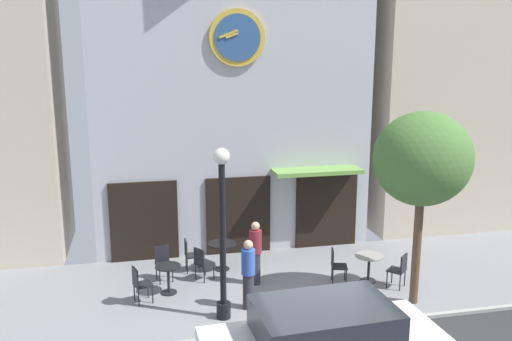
# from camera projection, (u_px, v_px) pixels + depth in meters

# --- Properties ---
(ground_plane) EXTENTS (27.66, 10.49, 0.13)m
(ground_plane) POSITION_uv_depth(u_px,v_px,m) (328.00, 337.00, 11.39)
(ground_plane) COLOR gray
(clock_building) EXTENTS (8.18, 4.09, 12.17)m
(clock_building) POSITION_uv_depth(u_px,v_px,m) (229.00, 37.00, 16.13)
(clock_building) COLOR #B2B2BC
(clock_building) RESTS_ON ground_plane
(neighbor_building_right) EXTENTS (5.02, 4.61, 14.75)m
(neighbor_building_right) POSITION_uv_depth(u_px,v_px,m) (433.00, 6.00, 18.28)
(neighbor_building_right) COLOR beige
(neighbor_building_right) RESTS_ON ground_plane
(street_lamp) EXTENTS (0.36, 0.36, 3.89)m
(street_lamp) POSITION_uv_depth(u_px,v_px,m) (223.00, 234.00, 11.76)
(street_lamp) COLOR black
(street_lamp) RESTS_ON ground_plane
(street_tree) EXTENTS (2.27, 2.04, 4.58)m
(street_tree) POSITION_uv_depth(u_px,v_px,m) (423.00, 160.00, 12.18)
(street_tree) COLOR brown
(street_tree) RESTS_ON ground_plane
(cafe_table_near_door) EXTENTS (0.63, 0.63, 0.72)m
(cafe_table_near_door) POSITION_uv_depth(u_px,v_px,m) (168.00, 275.00, 13.32)
(cafe_table_near_door) COLOR black
(cafe_table_near_door) RESTS_ON ground_plane
(cafe_table_center_left) EXTENTS (0.77, 0.77, 0.77)m
(cafe_table_center_left) POSITION_uv_depth(u_px,v_px,m) (222.00, 250.00, 14.75)
(cafe_table_center_left) COLOR black
(cafe_table_center_left) RESTS_ON ground_plane
(cafe_table_leftmost) EXTENTS (0.74, 0.74, 0.72)m
(cafe_table_leftmost) POSITION_uv_depth(u_px,v_px,m) (369.00, 262.00, 14.00)
(cafe_table_leftmost) COLOR black
(cafe_table_leftmost) RESTS_ON ground_plane
(cafe_chair_near_tree) EXTENTS (0.56, 0.56, 0.90)m
(cafe_chair_near_tree) POSITION_uv_depth(u_px,v_px,m) (202.00, 261.00, 14.06)
(cafe_chair_near_tree) COLOR black
(cafe_chair_near_tree) RESTS_ON ground_plane
(cafe_chair_right_end) EXTENTS (0.49, 0.49, 0.90)m
(cafe_chair_right_end) POSITION_uv_depth(u_px,v_px,m) (336.00, 264.00, 13.90)
(cafe_chair_right_end) COLOR black
(cafe_chair_right_end) RESTS_ON ground_plane
(cafe_chair_outer) EXTENTS (0.50, 0.50, 0.90)m
(cafe_chair_outer) POSITION_uv_depth(u_px,v_px,m) (139.00, 282.00, 12.78)
(cafe_chair_outer) COLOR black
(cafe_chair_outer) RESTS_ON ground_plane
(cafe_chair_mid_row) EXTENTS (0.41, 0.41, 0.90)m
(cafe_chair_mid_row) POSITION_uv_depth(u_px,v_px,m) (190.00, 253.00, 14.64)
(cafe_chair_mid_row) COLOR black
(cafe_chair_mid_row) RESTS_ON ground_plane
(cafe_chair_by_entrance) EXTENTS (0.57, 0.57, 0.90)m
(cafe_chair_by_entrance) POSITION_uv_depth(u_px,v_px,m) (400.00, 268.00, 13.62)
(cafe_chair_by_entrance) COLOR black
(cafe_chair_by_entrance) RESTS_ON ground_plane
(cafe_chair_facing_street) EXTENTS (0.48, 0.48, 0.90)m
(cafe_chair_facing_street) POSITION_uv_depth(u_px,v_px,m) (163.00, 261.00, 14.10)
(cafe_chair_facing_street) COLOR black
(cafe_chair_facing_street) RESTS_ON ground_plane
(pedestrian_maroon) EXTENTS (0.45, 0.45, 1.67)m
(pedestrian_maroon) POSITION_uv_depth(u_px,v_px,m) (255.00, 252.00, 13.78)
(pedestrian_maroon) COLOR #2D2D38
(pedestrian_maroon) RESTS_ON ground_plane
(pedestrian_blue) EXTENTS (0.33, 0.33, 1.67)m
(pedestrian_blue) POSITION_uv_depth(u_px,v_px,m) (248.00, 273.00, 12.46)
(pedestrian_blue) COLOR #2D2D38
(pedestrian_blue) RESTS_ON ground_plane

